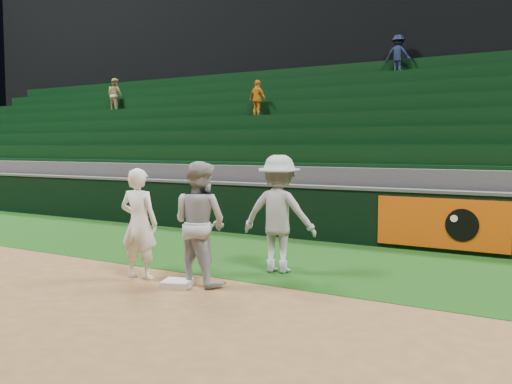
# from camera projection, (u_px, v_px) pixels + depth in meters

# --- Properties ---
(ground) EXTENTS (70.00, 70.00, 0.00)m
(ground) POSITION_uv_depth(u_px,v_px,m) (158.00, 286.00, 8.68)
(ground) COLOR brown
(ground) RESTS_ON ground
(foul_grass) EXTENTS (36.00, 4.20, 0.01)m
(foul_grass) POSITION_uv_depth(u_px,v_px,m) (260.00, 254.00, 11.23)
(foul_grass) COLOR #0F330C
(foul_grass) RESTS_ON ground
(upper_deck) EXTENTS (40.00, 12.00, 12.00)m
(upper_deck) POSITION_uv_depth(u_px,v_px,m) (445.00, 51.00, 23.03)
(upper_deck) COLOR black
(upper_deck) RESTS_ON ground
(first_base) EXTENTS (0.54, 0.54, 0.09)m
(first_base) POSITION_uv_depth(u_px,v_px,m) (177.00, 283.00, 8.66)
(first_base) COLOR silver
(first_base) RESTS_ON ground
(first_baseman) EXTENTS (0.72, 0.54, 1.78)m
(first_baseman) POSITION_uv_depth(u_px,v_px,m) (139.00, 224.00, 9.13)
(first_baseman) COLOR white
(first_baseman) RESTS_ON ground
(baserunner) EXTENTS (0.99, 0.80, 1.90)m
(baserunner) POSITION_uv_depth(u_px,v_px,m) (200.00, 223.00, 8.73)
(baserunner) COLOR #9C9FA6
(baserunner) RESTS_ON ground
(base_coach) EXTENTS (1.38, 0.93, 1.98)m
(base_coach) POSITION_uv_depth(u_px,v_px,m) (279.00, 214.00, 9.58)
(base_coach) COLOR #989BA5
(base_coach) RESTS_ON foul_grass
(field_wall) EXTENTS (36.00, 0.45, 1.25)m
(field_wall) POSITION_uv_depth(u_px,v_px,m) (311.00, 212.00, 13.04)
(field_wall) COLOR black
(field_wall) RESTS_ON ground
(stadium_seating) EXTENTS (36.00, 5.95, 5.56)m
(stadium_seating) POSITION_uv_depth(u_px,v_px,m) (369.00, 162.00, 16.17)
(stadium_seating) COLOR #39393B
(stadium_seating) RESTS_ON ground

